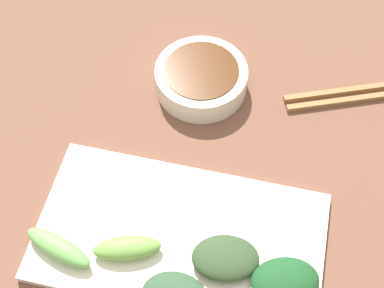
# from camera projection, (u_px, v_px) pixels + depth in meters

# --- Properties ---
(tabletop) EXTENTS (2.10, 2.10, 0.02)m
(tabletop) POSITION_uv_depth(u_px,v_px,m) (179.00, 172.00, 0.70)
(tabletop) COLOR brown
(tabletop) RESTS_ON ground
(sauce_bowl) EXTENTS (0.13, 0.13, 0.04)m
(sauce_bowl) POSITION_uv_depth(u_px,v_px,m) (202.00, 78.00, 0.74)
(sauce_bowl) COLOR silver
(sauce_bowl) RESTS_ON tabletop
(serving_plate) EXTENTS (0.18, 0.33, 0.01)m
(serving_plate) POSITION_uv_depth(u_px,v_px,m) (180.00, 237.00, 0.63)
(serving_plate) COLOR silver
(serving_plate) RESTS_ON tabletop
(broccoli_stalk_1) EXTENTS (0.05, 0.09, 0.02)m
(broccoli_stalk_1) POSITION_uv_depth(u_px,v_px,m) (58.00, 248.00, 0.61)
(broccoli_stalk_1) COLOR #6AAD55
(broccoli_stalk_1) RESTS_ON serving_plate
(broccoli_leafy_2) EXTENTS (0.07, 0.08, 0.02)m
(broccoli_leafy_2) POSITION_uv_depth(u_px,v_px,m) (225.00, 258.00, 0.60)
(broccoli_leafy_2) COLOR #304628
(broccoli_leafy_2) RESTS_ON serving_plate
(broccoli_stalk_3) EXTENTS (0.05, 0.08, 0.02)m
(broccoli_stalk_3) POSITION_uv_depth(u_px,v_px,m) (127.00, 248.00, 0.61)
(broccoli_stalk_3) COLOR #6DA345
(broccoli_stalk_3) RESTS_ON serving_plate
(broccoli_leafy_4) EXTENTS (0.07, 0.09, 0.03)m
(broccoli_leafy_4) POSITION_uv_depth(u_px,v_px,m) (285.00, 281.00, 0.59)
(broccoli_leafy_4) COLOR #1A4B24
(broccoli_leafy_4) RESTS_ON serving_plate
(chopsticks) EXTENTS (0.11, 0.22, 0.01)m
(chopsticks) POSITION_uv_depth(u_px,v_px,m) (366.00, 93.00, 0.75)
(chopsticks) COLOR olive
(chopsticks) RESTS_ON tabletop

